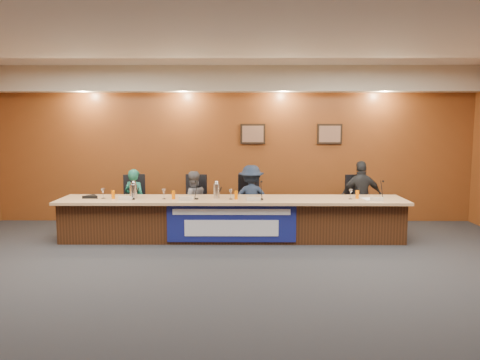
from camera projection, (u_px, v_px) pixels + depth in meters
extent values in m
plane|color=black|center=(228.00, 285.00, 6.03)|extent=(10.00, 10.00, 0.00)
cube|color=silver|center=(227.00, 29.00, 5.64)|extent=(10.00, 8.00, 0.04)
cube|color=brown|center=(234.00, 146.00, 9.80)|extent=(10.00, 0.04, 3.20)
cube|color=beige|center=(233.00, 79.00, 9.39)|extent=(10.00, 0.50, 0.50)
cube|color=#3A1F0F|center=(232.00, 220.00, 8.37)|extent=(6.00, 0.80, 0.70)
cube|color=tan|center=(232.00, 200.00, 8.27)|extent=(6.10, 0.95, 0.05)
cube|color=navy|center=(231.00, 223.00, 7.95)|extent=(2.20, 0.02, 0.65)
cube|color=silver|center=(231.00, 212.00, 7.91)|extent=(2.00, 0.01, 0.10)
cube|color=silver|center=(231.00, 228.00, 7.95)|extent=(1.60, 0.01, 0.28)
cube|color=black|center=(253.00, 134.00, 9.74)|extent=(0.52, 0.04, 0.42)
cube|color=black|center=(330.00, 134.00, 9.73)|extent=(0.52, 0.04, 0.42)
imported|color=#155442|center=(135.00, 200.00, 8.93)|extent=(0.52, 0.44, 1.21)
imported|color=#525156|center=(193.00, 202.00, 8.93)|extent=(0.68, 0.61, 1.17)
imported|color=#141E31|center=(251.00, 199.00, 8.91)|extent=(0.85, 0.51, 1.29)
imported|color=black|center=(361.00, 197.00, 8.89)|extent=(0.82, 0.37, 1.37)
cube|color=black|center=(136.00, 206.00, 9.05)|extent=(0.61, 0.61, 0.08)
cube|color=black|center=(193.00, 206.00, 9.04)|extent=(0.56, 0.56, 0.08)
cube|color=black|center=(251.00, 206.00, 9.03)|extent=(0.57, 0.57, 0.08)
cube|color=black|center=(360.00, 206.00, 9.02)|extent=(0.56, 0.56, 0.08)
cube|color=white|center=(125.00, 198.00, 8.06)|extent=(0.24, 0.08, 0.10)
cylinder|color=black|center=(133.00, 199.00, 8.16)|extent=(0.07, 0.07, 0.02)
cylinder|color=#E16600|center=(113.00, 195.00, 8.22)|extent=(0.06, 0.06, 0.15)
cylinder|color=silver|center=(103.00, 194.00, 8.25)|extent=(0.08, 0.08, 0.18)
cube|color=white|center=(186.00, 198.00, 8.02)|extent=(0.24, 0.08, 0.10)
cylinder|color=black|center=(197.00, 199.00, 8.18)|extent=(0.07, 0.07, 0.02)
cylinder|color=#E16600|center=(173.00, 195.00, 8.18)|extent=(0.06, 0.06, 0.15)
cylinder|color=silver|center=(164.00, 194.00, 8.19)|extent=(0.08, 0.08, 0.18)
cube|color=white|center=(254.00, 199.00, 7.97)|extent=(0.24, 0.08, 0.10)
cylinder|color=black|center=(261.00, 199.00, 8.13)|extent=(0.07, 0.07, 0.02)
cylinder|color=#E16600|center=(236.00, 195.00, 8.17)|extent=(0.06, 0.06, 0.15)
cylinder|color=silver|center=(231.00, 194.00, 8.17)|extent=(0.08, 0.08, 0.18)
cube|color=white|center=(377.00, 199.00, 7.97)|extent=(0.24, 0.08, 0.10)
cylinder|color=black|center=(381.00, 199.00, 8.19)|extent=(0.07, 0.07, 0.02)
cylinder|color=#E16600|center=(357.00, 195.00, 8.23)|extent=(0.06, 0.06, 0.15)
cylinder|color=silver|center=(351.00, 194.00, 8.17)|extent=(0.08, 0.08, 0.18)
cylinder|color=silver|center=(133.00, 191.00, 8.27)|extent=(0.13, 0.13, 0.25)
cylinder|color=silver|center=(217.00, 191.00, 8.28)|extent=(0.11, 0.11, 0.26)
cylinder|color=black|center=(91.00, 197.00, 8.31)|extent=(0.32, 0.32, 0.05)
cube|color=white|center=(369.00, 199.00, 8.20)|extent=(0.26, 0.33, 0.01)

